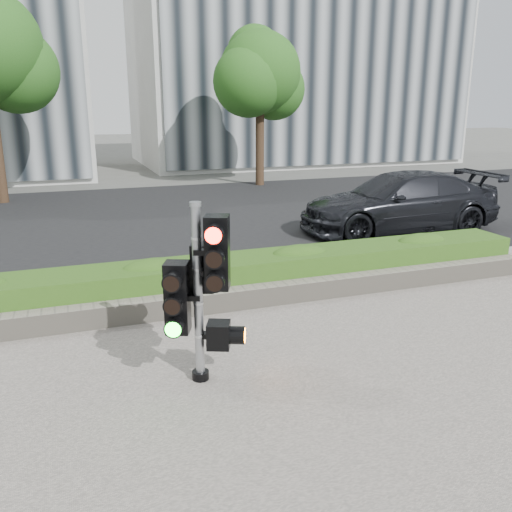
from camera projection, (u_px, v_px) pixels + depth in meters
name	position (u px, v px, depth m)	size (l,w,h in m)	color
ground	(275.00, 357.00, 7.43)	(120.00, 120.00, 0.00)	#51514C
sidewalk	(372.00, 467.00, 5.16)	(16.00, 11.00, 0.03)	#9E9389
road	(153.00, 218.00, 16.48)	(60.00, 13.00, 0.02)	black
curb	(213.00, 284.00, 10.27)	(60.00, 0.25, 0.12)	gray
stone_wall	(233.00, 299.00, 9.10)	(12.00, 0.32, 0.34)	gray
hedge	(222.00, 278.00, 9.64)	(12.00, 1.00, 0.68)	#598F2C
building_right	(291.00, 58.00, 32.05)	(18.00, 10.00, 12.00)	#B7B7B2
tree_right	(259.00, 76.00, 22.10)	(4.10, 3.58, 6.53)	black
traffic_signal	(201.00, 284.00, 6.48)	(0.83, 0.70, 2.24)	black
car_dark	(399.00, 202.00, 14.59)	(2.22, 5.45, 1.58)	black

